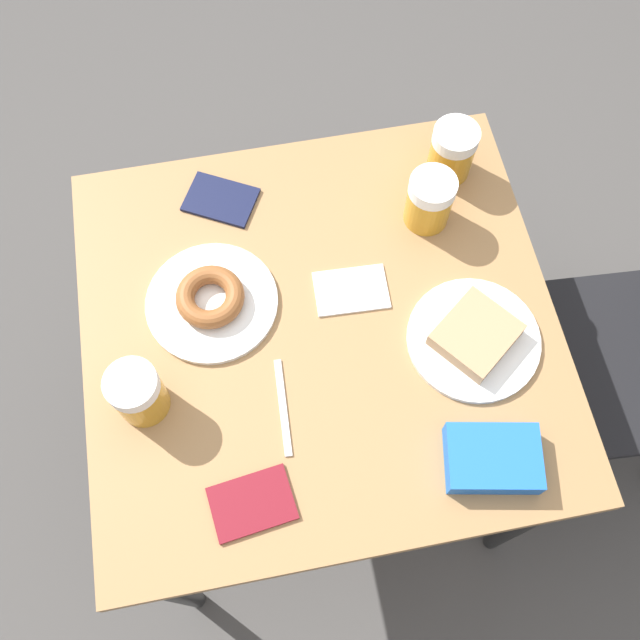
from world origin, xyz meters
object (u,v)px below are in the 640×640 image
passport_near_edge (221,200)px  blue_pouch (493,458)px  plate_with_donut (211,300)px  beer_mug_center (430,200)px  plate_with_cake (475,337)px  napkin_folded (351,290)px  beer_mug_left (452,151)px  fork (283,407)px  passport_far_edge (252,503)px  beer_mug_right (138,393)px

passport_near_edge → blue_pouch: 0.66m
plate_with_donut → beer_mug_center: 0.42m
plate_with_cake → beer_mug_center: size_ratio=2.05×
plate_with_cake → blue_pouch: blue_pouch is taller
plate_with_cake → passport_near_edge: 0.52m
napkin_folded → passport_near_edge: 0.30m
napkin_folded → beer_mug_center: bearing=126.5°
beer_mug_left → beer_mug_center: 0.12m
fork → passport_far_edge: passport_far_edge is taller
plate_with_cake → plate_with_donut: plate_with_donut is taller
fork → blue_pouch: 0.34m
plate_with_donut → beer_mug_center: beer_mug_center is taller
beer_mug_left → beer_mug_center: bearing=-35.0°
beer_mug_left → beer_mug_center: (0.10, -0.07, 0.00)m
beer_mug_center → passport_far_edge: size_ratio=0.81×
plate_with_cake → beer_mug_left: 0.35m
plate_with_cake → fork: plate_with_cake is taller
napkin_folded → passport_far_edge: bearing=-34.2°
fork → beer_mug_left: bearing=136.5°
beer_mug_center → napkin_folded: (0.12, -0.16, -0.05)m
plate_with_donut → passport_near_edge: plate_with_donut is taller
beer_mug_left → fork: (0.40, -0.38, -0.05)m
beer_mug_left → passport_far_edge: beer_mug_left is taller
beer_mug_center → fork: beer_mug_center is taller
beer_mug_left → beer_mug_right: same height
beer_mug_center → passport_far_edge: bearing=-40.7°
napkin_folded → fork: bearing=-39.2°
plate_with_donut → beer_mug_right: size_ratio=2.08×
napkin_folded → passport_far_edge: passport_far_edge is taller
plate_with_donut → fork: plate_with_donut is taller
plate_with_donut → blue_pouch: (0.36, 0.40, 0.01)m
passport_far_edge → blue_pouch: bearing=89.3°
passport_near_edge → plate_with_cake: bearing=47.0°
beer_mug_center → passport_near_edge: bearing=-106.2°
beer_mug_left → napkin_folded: size_ratio=0.84×
beer_mug_center → beer_mug_right: same height
plate_with_cake → fork: bearing=-80.5°
plate_with_cake → beer_mug_left: (-0.35, 0.05, 0.04)m
plate_with_cake → beer_mug_center: bearing=-175.6°
plate_with_donut → passport_far_edge: 0.35m
beer_mug_right → passport_near_edge: (-0.37, 0.17, -0.05)m
plate_with_cake → beer_mug_left: bearing=172.3°
fork → blue_pouch: size_ratio=1.02×
beer_mug_center → passport_near_edge: beer_mug_center is taller
beer_mug_left → beer_mug_right: (0.36, -0.60, 0.00)m
plate_with_donut → fork: 0.23m
plate_with_donut → beer_mug_center: bearing=104.0°
passport_near_edge → passport_far_edge: 0.56m
plate_with_cake → plate_with_donut: (-0.15, -0.43, 0.00)m
plate_with_donut → beer_mug_left: 0.51m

